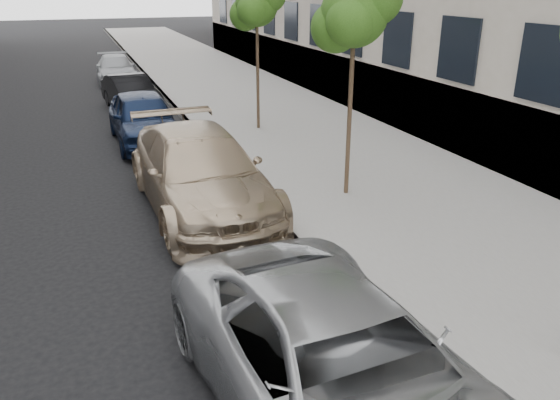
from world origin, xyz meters
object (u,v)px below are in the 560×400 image
sedan_rear (116,69)px  suv (200,172)px  tree_mid (356,13)px  sedan_blue (144,118)px  sedan_black (131,93)px  tree_far (257,5)px  minivan (341,372)px

sedan_rear → suv: bearing=-87.3°
tree_mid → suv: tree_mid is taller
suv → sedan_blue: bearing=92.7°
suv → sedan_rear: (-0.31, 17.73, -0.21)m
sedan_black → sedan_rear: bearing=80.7°
suv → tree_far: bearing=59.2°
sedan_blue → tree_far: bearing=-0.1°
suv → minivan: bearing=-91.8°
sedan_rear → sedan_blue: bearing=-89.1°
tree_far → sedan_blue: bearing=-179.0°
suv → sedan_rear: 17.73m
tree_mid → sedan_black: (-3.64, 11.40, -3.45)m
tree_mid → sedan_blue: bearing=120.5°
suv → sedan_black: size_ratio=1.47×
tree_far → sedan_rear: 12.76m
suv → sedan_black: 10.89m
minivan → sedan_blue: size_ratio=1.20×
minivan → sedan_blue: (-0.46, 12.78, 0.02)m
tree_far → sedan_black: (-3.64, 4.90, -3.38)m
sedan_blue → sedan_black: (0.14, 4.97, -0.12)m
tree_mid → minivan: (-3.33, -6.35, -3.34)m
tree_far → minivan: tree_far is taller
tree_mid → tree_far: tree_mid is taller
suv → tree_mid: bearing=-10.7°
sedan_black → sedan_rear: size_ratio=0.90×
sedan_black → minivan: bearing=-98.3°
suv → sedan_blue: (-0.46, 5.91, -0.07)m
sedan_black → sedan_rear: (0.00, 6.85, -0.02)m
minivan → sedan_black: bearing=86.9°
tree_far → sedan_black: size_ratio=1.17×
sedan_rear → tree_mid: bearing=-77.1°
sedan_blue → tree_mid: bearing=-60.6°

